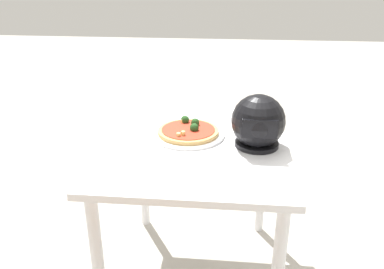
{
  "coord_description": "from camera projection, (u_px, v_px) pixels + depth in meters",
  "views": [
    {
      "loc": [
        -0.14,
        1.65,
        1.52
      ],
      "look_at": [
        0.02,
        -0.03,
        0.79
      ],
      "focal_mm": 37.71,
      "sensor_mm": 36.0,
      "label": 1
    }
  ],
  "objects": [
    {
      "name": "dining_table",
      "position": [
        196.0,
        162.0,
        1.86
      ],
      "size": [
        0.82,
        0.98,
        0.77
      ],
      "color": "white",
      "rests_on": "ground"
    },
    {
      "name": "motorcycle_helmet",
      "position": [
        258.0,
        122.0,
        1.73
      ],
      "size": [
        0.23,
        0.23,
        0.23
      ],
      "color": "black",
      "rests_on": "dining_table"
    },
    {
      "name": "pizza",
      "position": [
        189.0,
        130.0,
        1.88
      ],
      "size": [
        0.28,
        0.28,
        0.05
      ],
      "color": "tan",
      "rests_on": "pizza_plate"
    },
    {
      "name": "pizza_plate",
      "position": [
        188.0,
        134.0,
        1.88
      ],
      "size": [
        0.34,
        0.34,
        0.01
      ],
      "primitive_type": "cylinder",
      "color": "white",
      "rests_on": "dining_table"
    }
  ]
}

